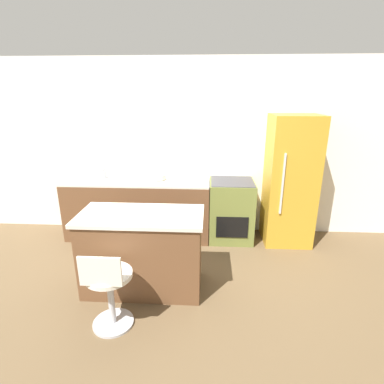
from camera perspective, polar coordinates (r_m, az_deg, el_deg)
The scene contains 9 objects.
ground_plane at distance 4.44m, azimuth -6.70°, elevation -10.08°, with size 14.00×14.00×0.00m, color brown.
wall_back at distance 4.62m, azimuth -5.94°, elevation 8.22°, with size 8.00×0.06×2.60m.
back_counter at distance 4.60m, azimuth -10.17°, elevation -3.10°, with size 2.13×0.60×0.90m.
kitchen_island at distance 3.40m, azimuth -9.36°, elevation -11.07°, with size 1.32×0.66×0.89m.
oven_range at distance 4.49m, azimuth 7.45°, elevation -3.47°, with size 0.64×0.61×0.90m.
refrigerator at distance 4.46m, azimuth 18.15°, elevation 2.00°, with size 0.66×0.65×1.83m.
stool_chair at distance 2.96m, azimuth -15.54°, elevation -17.49°, with size 0.43×0.43×0.83m.
kettle at distance 4.63m, azimuth -16.72°, elevation 3.41°, with size 0.15×0.15×0.19m.
mixing_bowl at distance 4.42m, azimuth -6.31°, elevation 2.93°, with size 0.22×0.22×0.08m.
Camera 1 is at (0.73, -3.84, 2.10)m, focal length 28.00 mm.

